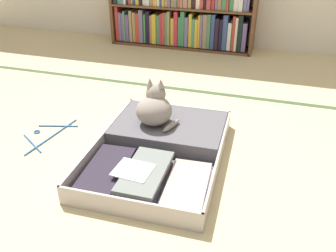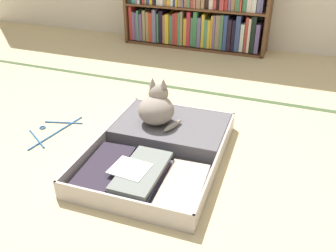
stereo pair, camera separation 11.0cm
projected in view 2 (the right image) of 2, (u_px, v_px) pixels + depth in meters
ground_plane at (131, 173)px, 1.89m from camera, size 10.00×10.00×0.00m
tatami_border at (195, 90)px, 2.81m from camera, size 4.80×0.05×0.00m
bookshelf at (195, 9)px, 3.62m from camera, size 1.49×0.29×0.82m
open_suitcase at (161, 146)px, 2.03m from camera, size 0.71×0.98×0.11m
black_cat at (157, 107)px, 2.10m from camera, size 0.27×0.24×0.27m
clothes_hanger at (52, 131)px, 2.26m from camera, size 0.27×0.46×0.01m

